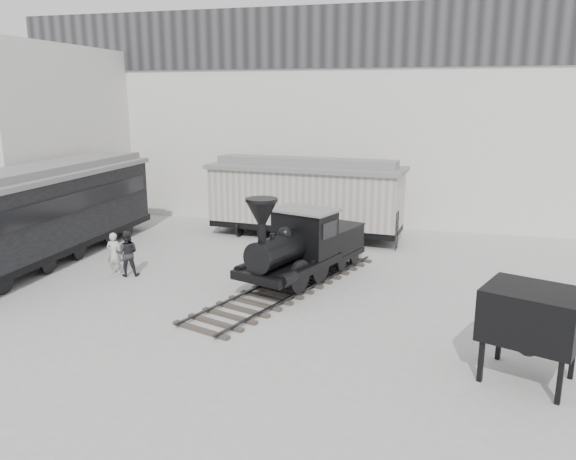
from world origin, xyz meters
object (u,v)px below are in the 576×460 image
(passenger_coach, at_px, (45,213))
(visitor_a, at_px, (114,254))
(locomotive, at_px, (300,250))
(visitor_b, at_px, (127,253))
(boxcar, at_px, (305,196))
(coal_hopper, at_px, (531,322))

(passenger_coach, distance_m, visitor_a, 3.94)
(locomotive, height_order, visitor_b, locomotive)
(boxcar, xyz_separation_m, coal_hopper, (8.29, -12.42, -0.51))
(boxcar, distance_m, passenger_coach, 11.47)
(passenger_coach, xyz_separation_m, visitor_a, (3.65, -0.91, -1.19))
(coal_hopper, bearing_deg, visitor_a, -177.19)
(locomotive, bearing_deg, visitor_a, -154.16)
(passenger_coach, bearing_deg, visitor_b, -13.02)
(boxcar, relative_size, visitor_a, 5.81)
(passenger_coach, height_order, coal_hopper, passenger_coach)
(locomotive, bearing_deg, visitor_b, -153.57)
(passenger_coach, xyz_separation_m, coal_hopper, (17.62, -5.74, -0.52))
(visitor_a, relative_size, coal_hopper, 0.63)
(boxcar, height_order, visitor_a, boxcar)
(visitor_b, bearing_deg, boxcar, -145.37)
(locomotive, relative_size, visitor_a, 5.91)
(locomotive, distance_m, coal_hopper, 8.92)
(visitor_b, height_order, coal_hopper, coal_hopper)
(passenger_coach, bearing_deg, visitor_a, -14.71)
(locomotive, bearing_deg, passenger_coach, -161.23)
(coal_hopper, bearing_deg, boxcar, 145.59)
(passenger_coach, relative_size, coal_hopper, 5.27)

